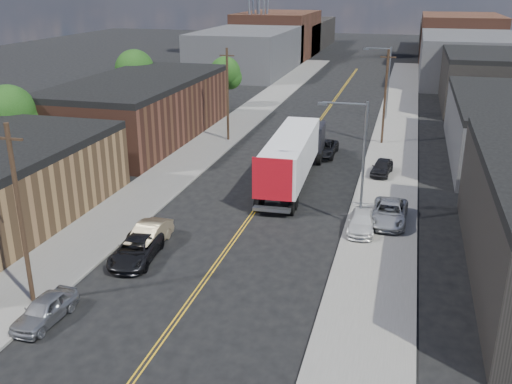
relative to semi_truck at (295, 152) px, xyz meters
The scene contains 28 objects.
ground 26.53m from the semi_truck, 93.36° to the left, with size 260.00×260.00×0.00m, color black.
centerline 11.75m from the semi_truck, 97.76° to the left, with size 0.32×120.00×0.01m, color gold.
sidewalk_left 16.04m from the semi_truck, 134.20° to the left, with size 5.00×140.00×0.15m, color slate.
sidewalk_right 14.09m from the semi_truck, 55.00° to the left, with size 5.00×140.00×0.15m, color slate.
warehouse_brown 22.13m from the semi_truck, 152.08° to the left, with size 12.00×26.00×6.60m.
industrial_right_c 43.49m from the semi_truck, 61.93° to the left, with size 14.00×22.00×7.60m.
skyline_left_a 65.05m from the semi_truck, 109.35° to the left, with size 16.00×30.00×8.00m, color #363638.
skyline_right_a 64.09m from the semi_truck, 73.26° to the left, with size 16.00×30.00×8.00m, color #363638.
skyline_left_b 89.04m from the semi_truck, 104.01° to the left, with size 16.00×26.00×10.00m, color #502C20.
skyline_right_b 88.34m from the semi_truck, 77.94° to the left, with size 16.00×26.00×10.00m, color #502C20.
skyline_left_c 108.52m from the semi_truck, 101.45° to the left, with size 16.00×40.00×7.00m, color black.
skyline_right_c 107.95m from the semi_truck, 80.16° to the left, with size 16.00×40.00×7.00m, color black.
streetlight_near 10.90m from the semi_truck, 55.00° to the right, with size 3.39×0.25×9.00m.
streetlight_far 27.18m from the semi_truck, 77.07° to the left, with size 3.39×0.25×9.00m.
utility_pole_left_near 25.70m from the semi_truck, 112.41° to the right, with size 1.60×0.26×10.00m.
utility_pole_left_far 15.18m from the semi_truck, 130.63° to the left, with size 1.60×0.26×10.00m.
utility_pole_right 16.03m from the semi_truck, 65.14° to the left, with size 1.60×0.26×10.00m.
tree_left_near 25.88m from the semi_truck, behind, with size 4.85×4.76×7.91m.
tree_left_mid 33.38m from the semi_truck, 140.04° to the left, with size 5.10×5.04×8.37m.
tree_left_far 32.37m from the semi_truck, 118.64° to the left, with size 4.35×4.20×6.97m.
semi_truck is the anchor object (origin of this frame).
car_left_a 26.40m from the semi_truck, 107.56° to the right, with size 1.66×4.12×1.40m, color #96979B.
car_left_b 17.09m from the semi_truck, 113.01° to the right, with size 1.67×4.78×1.57m, color #928160.
car_left_c 18.91m from the semi_truck, 110.36° to the right, with size 2.37×5.15×1.43m, color black.
car_right_lot_a 11.53m from the semi_truck, 42.32° to the right, with size 2.47×5.35×1.49m, color #B9BBBF.
car_right_lot_b 11.85m from the semi_truck, 55.39° to the right, with size 1.79×4.41×1.28m, color silver.
car_right_lot_c 8.22m from the semi_truck, 24.65° to the left, with size 1.60×3.99×1.36m, color black.
car_ahead_truck 8.65m from the semi_truck, 81.52° to the left, with size 2.47×5.36×1.49m, color black.
Camera 1 is at (10.57, -13.01, 16.40)m, focal length 40.00 mm.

